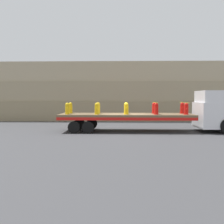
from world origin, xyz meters
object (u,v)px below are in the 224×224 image
(fire_hydrant_yellow_far_0, at_px, (70,108))
(fire_hydrant_yellow_far_1, at_px, (98,108))
(fire_hydrant_yellow_near_2, at_px, (126,109))
(truck_cab, at_px, (215,111))
(fire_hydrant_yellow_near_0, at_px, (67,109))
(fire_hydrant_red_near_4, at_px, (186,109))
(fire_hydrant_red_far_4, at_px, (182,108))
(fire_hydrant_yellow_far_2, at_px, (126,108))
(fire_hydrant_yellow_near_1, at_px, (97,109))
(fire_hydrant_red_near_3, at_px, (156,109))
(flatbed_trailer, at_px, (119,117))
(fire_hydrant_red_far_3, at_px, (154,108))

(fire_hydrant_yellow_far_0, distance_m, fire_hydrant_yellow_far_1, 2.04)
(fire_hydrant_yellow_far_0, relative_size, fire_hydrant_yellow_near_2, 1.00)
(truck_cab, height_order, fire_hydrant_yellow_near_0, truck_cab)
(fire_hydrant_red_near_4, xyz_separation_m, fire_hydrant_red_far_4, (0.00, 1.10, 0.00))
(fire_hydrant_yellow_far_0, bearing_deg, fire_hydrant_yellow_far_2, 0.00)
(fire_hydrant_yellow_near_0, xyz_separation_m, fire_hydrant_yellow_near_1, (2.04, 0.00, 0.00))
(fire_hydrant_yellow_near_0, relative_size, fire_hydrant_red_far_4, 1.00)
(fire_hydrant_yellow_far_0, xyz_separation_m, fire_hydrant_yellow_near_2, (4.07, -1.10, 0.00))
(fire_hydrant_red_near_4, bearing_deg, fire_hydrant_red_far_4, 90.00)
(fire_hydrant_yellow_near_1, xyz_separation_m, fire_hydrant_red_far_4, (6.11, 1.10, 0.00))
(fire_hydrant_yellow_far_2, relative_size, fire_hydrant_red_near_3, 1.00)
(truck_cab, height_order, fire_hydrant_yellow_near_2, truck_cab)
(truck_cab, distance_m, fire_hydrant_yellow_far_2, 6.27)
(fire_hydrant_yellow_far_0, relative_size, fire_hydrant_red_near_3, 1.00)
(fire_hydrant_yellow_far_0, xyz_separation_m, fire_hydrant_red_far_4, (8.14, 0.00, 0.00))
(flatbed_trailer, xyz_separation_m, fire_hydrant_yellow_near_0, (-3.56, -0.55, 0.60))
(fire_hydrant_red_far_3, bearing_deg, fire_hydrant_red_near_4, -28.33)
(fire_hydrant_yellow_far_0, bearing_deg, fire_hydrant_red_far_4, 0.00)
(fire_hydrant_red_near_3, bearing_deg, fire_hydrant_yellow_far_0, 169.81)
(fire_hydrant_red_far_3, height_order, fire_hydrant_red_far_4, same)
(fire_hydrant_red_near_3, distance_m, fire_hydrant_red_near_4, 2.04)
(flatbed_trailer, relative_size, fire_hydrant_red_far_3, 11.67)
(fire_hydrant_yellow_far_0, relative_size, fire_hydrant_yellow_far_1, 1.00)
(truck_cab, xyz_separation_m, fire_hydrant_red_near_3, (-4.21, -0.55, 0.18))
(flatbed_trailer, distance_m, fire_hydrant_yellow_far_1, 1.73)
(flatbed_trailer, xyz_separation_m, fire_hydrant_red_far_4, (4.58, 0.55, 0.60))
(fire_hydrant_yellow_near_1, bearing_deg, fire_hydrant_yellow_near_2, 0.00)
(truck_cab, xyz_separation_m, flatbed_trailer, (-6.75, 0.00, -0.42))
(fire_hydrant_red_near_4, bearing_deg, truck_cab, 14.18)
(flatbed_trailer, distance_m, fire_hydrant_yellow_near_0, 3.65)
(fire_hydrant_yellow_near_0, xyz_separation_m, fire_hydrant_red_far_3, (6.11, 1.10, 0.00))
(fire_hydrant_red_near_4, bearing_deg, fire_hydrant_yellow_near_1, 180.00)
(fire_hydrant_yellow_near_1, relative_size, fire_hydrant_red_far_4, 1.00)
(flatbed_trailer, xyz_separation_m, fire_hydrant_yellow_far_1, (-1.53, 0.55, 0.60))
(fire_hydrant_red_far_3, bearing_deg, flatbed_trailer, -167.83)
(fire_hydrant_yellow_far_2, bearing_deg, flatbed_trailer, -132.89)
(fire_hydrant_red_far_3, height_order, fire_hydrant_red_near_4, same)
(fire_hydrant_yellow_far_1, xyz_separation_m, fire_hydrant_red_far_3, (4.07, 0.00, 0.00))
(flatbed_trailer, relative_size, fire_hydrant_yellow_near_1, 11.67)
(fire_hydrant_yellow_near_1, relative_size, fire_hydrant_red_far_3, 1.00)
(flatbed_trailer, bearing_deg, fire_hydrant_red_near_3, -12.17)
(fire_hydrant_yellow_far_1, distance_m, fire_hydrant_red_near_4, 6.20)
(fire_hydrant_yellow_far_2, bearing_deg, fire_hydrant_red_near_3, -28.33)
(truck_cab, distance_m, fire_hydrant_red_far_3, 4.25)
(fire_hydrant_red_far_3, bearing_deg, fire_hydrant_yellow_far_0, 180.00)
(truck_cab, height_order, fire_hydrant_red_near_3, truck_cab)
(fire_hydrant_yellow_far_1, bearing_deg, fire_hydrant_yellow_near_2, -28.33)
(truck_cab, bearing_deg, fire_hydrant_yellow_near_1, -176.21)
(flatbed_trailer, height_order, fire_hydrant_yellow_near_0, fire_hydrant_yellow_near_0)
(fire_hydrant_red_far_3, relative_size, fire_hydrant_red_near_4, 1.00)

